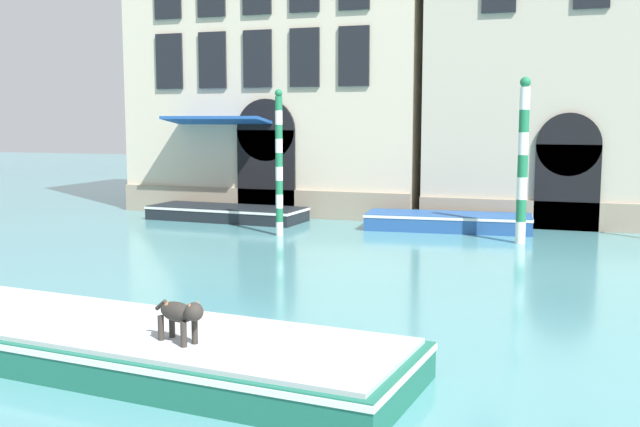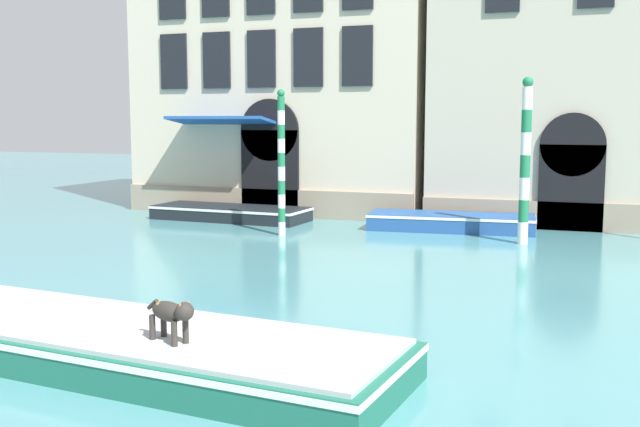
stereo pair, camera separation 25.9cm
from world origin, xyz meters
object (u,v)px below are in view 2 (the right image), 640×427
object	(u,v)px
boat_moored_near_palazzo	(230,213)
mooring_pole_0	(281,163)
boat_foreground	(121,342)
mooring_pole_2	(525,161)
dog_on_deck	(171,313)
boat_moored_far	(451,222)

from	to	relation	value
boat_moored_near_palazzo	mooring_pole_0	xyz separation A→B (m)	(2.96, -2.53, 1.89)
mooring_pole_0	boat_foreground	bearing A→B (deg)	-78.14
boat_moored_near_palazzo	mooring_pole_2	distance (m)	10.08
boat_foreground	dog_on_deck	world-z (taller)	dog_on_deck
dog_on_deck	mooring_pole_2	distance (m)	13.24
dog_on_deck	mooring_pole_0	distance (m)	12.46
boat_moored_near_palazzo	mooring_pole_0	size ratio (longest dim) A/B	1.28
boat_foreground	boat_moored_far	distance (m)	14.27
mooring_pole_2	boat_moored_near_palazzo	bearing A→B (deg)	170.35
boat_moored_far	mooring_pole_2	xyz separation A→B (m)	(2.29, -1.83, 2.01)
boat_foreground	boat_moored_near_palazzo	size ratio (longest dim) A/B	1.54
dog_on_deck	mooring_pole_0	size ratio (longest dim) A/B	0.20
mooring_pole_0	boat_moored_near_palazzo	bearing A→B (deg)	139.46
boat_moored_far	boat_foreground	bearing A→B (deg)	-103.44
dog_on_deck	boat_moored_far	bearing A→B (deg)	107.51
boat_moored_far	mooring_pole_0	xyz separation A→B (m)	(-4.48, -2.71, 1.87)
dog_on_deck	boat_moored_far	size ratio (longest dim) A/B	0.16
boat_moored_near_palazzo	mooring_pole_0	bearing A→B (deg)	-37.69
mooring_pole_2	boat_moored_far	bearing A→B (deg)	141.32
mooring_pole_2	dog_on_deck	bearing A→B (deg)	-104.28
boat_moored_far	boat_moored_near_palazzo	bearing A→B (deg)	176.32
boat_foreground	mooring_pole_2	size ratio (longest dim) A/B	1.85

